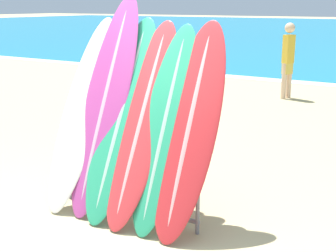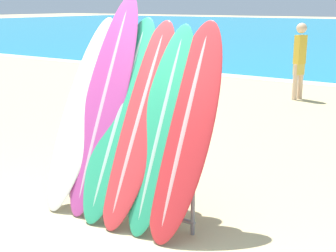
# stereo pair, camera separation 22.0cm
# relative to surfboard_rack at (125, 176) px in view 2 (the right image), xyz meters

# --- Properties ---
(ground_plane) EXTENTS (160.00, 160.00, 0.00)m
(ground_plane) POSITION_rel_surfboard_rack_xyz_m (0.08, -0.40, -0.42)
(ground_plane) COLOR tan
(surfboard_rack) EXTENTS (1.68, 0.04, 0.78)m
(surfboard_rack) POSITION_rel_surfboard_rack_xyz_m (0.00, 0.00, 0.00)
(surfboard_rack) COLOR slate
(surfboard_rack) RESTS_ON ground_plane
(surfboard_slot_0) EXTENTS (0.53, 1.09, 2.03)m
(surfboard_slot_0) POSITION_rel_surfboard_rack_xyz_m (-0.68, 0.10, 0.59)
(surfboard_slot_0) COLOR silver
(surfboard_slot_0) RESTS_ON ground_plane
(surfboard_slot_1) EXTENTS (0.55, 1.07, 2.27)m
(surfboard_slot_1) POSITION_rel_surfboard_rack_xyz_m (-0.38, 0.14, 0.71)
(surfboard_slot_1) COLOR #B23D8E
(surfboard_slot_1) RESTS_ON ground_plane
(surfboard_slot_2) EXTENTS (0.57, 1.10, 2.04)m
(surfboard_slot_2) POSITION_rel_surfboard_rack_xyz_m (-0.14, 0.11, 0.60)
(surfboard_slot_2) COLOR #289E70
(surfboard_slot_2) RESTS_ON ground_plane
(surfboard_slot_3) EXTENTS (0.55, 1.09, 2.01)m
(surfboard_slot_3) POSITION_rel_surfboard_rack_xyz_m (0.12, 0.10, 0.58)
(surfboard_slot_3) COLOR red
(surfboard_slot_3) RESTS_ON ground_plane
(surfboard_slot_4) EXTENTS (0.50, 0.94, 1.98)m
(surfboard_slot_4) POSITION_rel_surfboard_rack_xyz_m (0.40, 0.08, 0.57)
(surfboard_slot_4) COLOR #289E70
(surfboard_slot_4) RESTS_ON ground_plane
(surfboard_slot_5) EXTENTS (0.57, 0.96, 2.02)m
(surfboard_slot_5) POSITION_rel_surfboard_rack_xyz_m (0.67, 0.09, 0.59)
(surfboard_slot_5) COLOR red
(surfboard_slot_5) RESTS_ON ground_plane
(person_near_water) EXTENTS (0.25, 0.30, 1.75)m
(person_near_water) POSITION_rel_surfboard_rack_xyz_m (-0.54, 7.04, 0.53)
(person_near_water) COLOR beige
(person_near_water) RESTS_ON ground_plane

